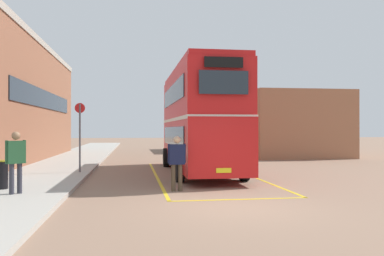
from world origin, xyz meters
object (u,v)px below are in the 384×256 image
Objects in this scene: double_decker_bus at (199,119)px; litter_bin at (1,174)px; bus_stop_sign at (80,131)px; pedestrian_boarding at (177,159)px; single_deck_bus at (194,133)px; pedestrian_waiting_near at (16,157)px.

double_decker_bus reaches higher than litter_bin.
bus_stop_sign is (1.80, 4.71, 1.35)m from litter_bin.
bus_stop_sign is (-5.32, -0.22, -0.57)m from double_decker_bus.
pedestrian_boarding is 5.57m from litter_bin.
single_deck_bus is 2.75× the size of bus_stop_sign.
litter_bin is (-5.54, 0.36, -0.46)m from pedestrian_boarding.
double_decker_bus is at bearing 43.38° from pedestrian_waiting_near.
double_decker_bus is 8.87m from pedestrian_waiting_near.
pedestrian_waiting_near is (-6.37, -6.02, -1.31)m from double_decker_bus.
single_deck_bus is 9.25× the size of litter_bin.
pedestrian_boarding is (-1.59, -5.29, -1.46)m from double_decker_bus.
pedestrian_waiting_near is at bearing -171.32° from pedestrian_boarding.
single_deck_bus is at bearing 66.97° from bus_stop_sign.
single_deck_bus is (2.55, 18.29, -0.88)m from double_decker_bus.
single_deck_bus reaches higher than litter_bin.
single_deck_bus reaches higher than pedestrian_waiting_near.
bus_stop_sign is at bearing -177.64° from double_decker_bus.
single_deck_bus is at bearing 80.06° from pedestrian_boarding.
pedestrian_waiting_near is 0.60× the size of bus_stop_sign.
pedestrian_boarding is at bearing 8.68° from pedestrian_waiting_near.
litter_bin is at bearing -110.87° from bus_stop_sign.
double_decker_bus is 5.65× the size of pedestrian_waiting_near.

